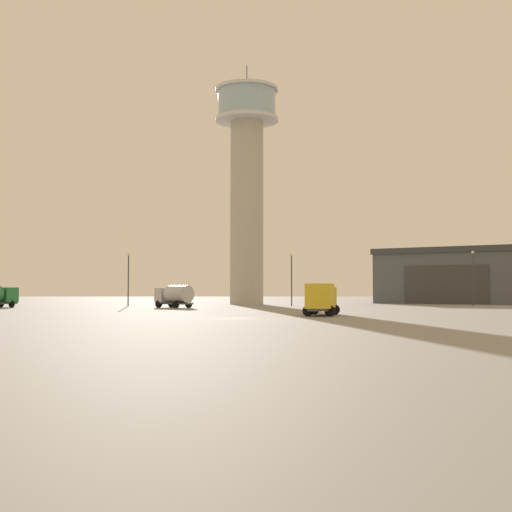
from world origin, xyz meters
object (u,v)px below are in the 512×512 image
Objects in this scene: light_post_west at (292,274)px; light_post_east at (473,273)px; control_tower at (247,173)px; truck_box_yellow at (321,298)px; truck_fuel_tanker_silver at (175,295)px; light_post_centre at (128,274)px.

light_post_east reaches higher than light_post_west.
control_tower is 54.69m from truck_box_yellow.
light_post_west is (16.59, 10.05, 3.10)m from truck_fuel_tanker_silver.
control_tower is at bearing -68.23° from truck_fuel_tanker_silver.
light_post_centre is at bearing -3.61° from truck_fuel_tanker_silver.
truck_fuel_tanker_silver is 19.64m from light_post_west.
light_post_centre reaches higher than truck_box_yellow.
control_tower is 31.93m from truck_fuel_tanker_silver.
control_tower is at bearing 160.12° from light_post_east.
light_post_west is at bearing -60.78° from control_tower.
control_tower reaches higher than truck_fuel_tanker_silver.
light_post_west is at bearing -103.12° from truck_fuel_tanker_silver.
truck_box_yellow is (6.88, -50.11, -20.80)m from control_tower.
control_tower is 4.91× the size of light_post_east.
truck_fuel_tanker_silver is at bearing -113.91° from control_tower.
light_post_east reaches higher than truck_box_yellow.
light_post_centre is (-52.07, -0.54, -0.20)m from light_post_east.
light_post_west is at bearing 2.00° from light_post_centre.
light_post_west reaches higher than truck_box_yellow.
control_tower reaches higher than light_post_west.
control_tower is at bearing 119.22° from light_post_west.
light_post_centre is at bearing -143.84° from control_tower.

